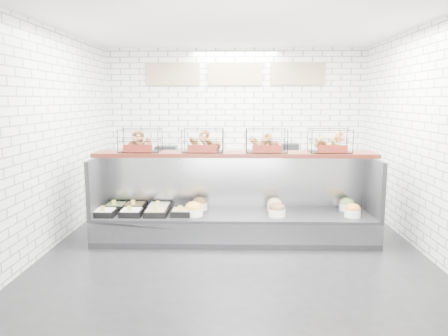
{
  "coord_description": "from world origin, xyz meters",
  "views": [
    {
      "loc": [
        0.01,
        -5.82,
        2.01
      ],
      "look_at": [
        -0.15,
        0.45,
        1.03
      ],
      "focal_mm": 35.0,
      "sensor_mm": 36.0,
      "label": 1
    }
  ],
  "objects": [
    {
      "name": "room_shell",
      "position": [
        0.0,
        0.6,
        2.06
      ],
      "size": [
        5.02,
        5.51,
        3.01
      ],
      "color": "white",
      "rests_on": "ground"
    },
    {
      "name": "display_case",
      "position": [
        -0.03,
        0.34,
        0.33
      ],
      "size": [
        4.0,
        0.9,
        1.2
      ],
      "color": "black",
      "rests_on": "ground"
    },
    {
      "name": "bagel_shelf",
      "position": [
        -0.0,
        0.52,
        1.38
      ],
      "size": [
        4.1,
        0.5,
        0.4
      ],
      "color": "#3F150D",
      "rests_on": "display_case"
    },
    {
      "name": "ground",
      "position": [
        0.0,
        0.0,
        0.0
      ],
      "size": [
        5.5,
        5.5,
        0.0
      ],
      "primitive_type": "plane",
      "color": "black",
      "rests_on": "ground"
    },
    {
      "name": "prep_counter",
      "position": [
        -0.01,
        2.43,
        0.47
      ],
      "size": [
        4.0,
        0.6,
        1.2
      ],
      "color": "#93969B",
      "rests_on": "ground"
    }
  ]
}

